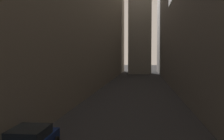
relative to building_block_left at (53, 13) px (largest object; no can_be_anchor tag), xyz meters
The scene contains 2 objects.
ground_plane 17.63m from the building_block_left, ahead, with size 264.00×264.00×0.00m, color #232326.
building_block_left is the anchor object (origin of this frame).
Camera 1 is at (1.18, 5.67, 4.90)m, focal length 46.37 mm.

